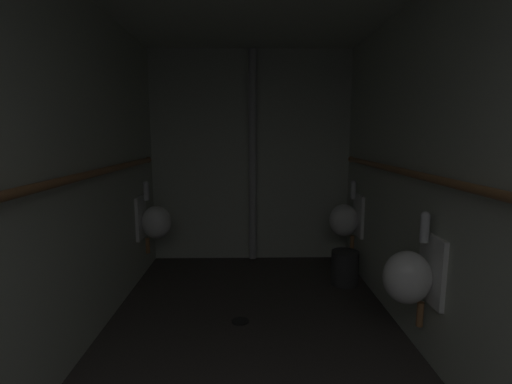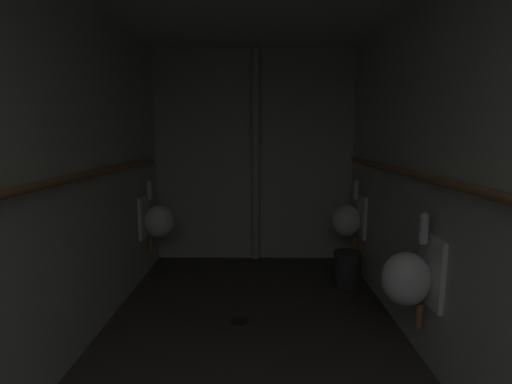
{
  "view_description": "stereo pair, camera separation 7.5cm",
  "coord_description": "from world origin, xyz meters",
  "px_view_note": "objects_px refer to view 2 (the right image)",
  "views": [
    {
      "loc": [
        -0.02,
        -0.18,
        1.47
      ],
      "look_at": [
        0.03,
        2.71,
        1.02
      ],
      "focal_mm": 25.94,
      "sensor_mm": 36.0,
      "label": 1
    },
    {
      "loc": [
        0.05,
        -0.18,
        1.47
      ],
      "look_at": [
        0.03,
        2.71,
        1.02
      ],
      "focal_mm": 25.94,
      "sensor_mm": 36.0,
      "label": 2
    }
  ],
  "objects_px": {
    "floor_drain": "(240,321)",
    "waste_bin": "(347,268)",
    "standpipe_back_wall": "(256,158)",
    "urinal_left_mid": "(157,220)",
    "urinal_right_far": "(349,220)",
    "urinal_right_mid": "(410,277)"
  },
  "relations": [
    {
      "from": "urinal_right_far",
      "to": "waste_bin",
      "type": "distance_m",
      "value": 0.52
    },
    {
      "from": "urinal_left_mid",
      "to": "waste_bin",
      "type": "bearing_deg",
      "value": -7.16
    },
    {
      "from": "waste_bin",
      "to": "floor_drain",
      "type": "bearing_deg",
      "value": -144.31
    },
    {
      "from": "urinal_right_far",
      "to": "waste_bin",
      "type": "relative_size",
      "value": 2.24
    },
    {
      "from": "urinal_right_mid",
      "to": "floor_drain",
      "type": "height_order",
      "value": "urinal_right_mid"
    },
    {
      "from": "floor_drain",
      "to": "waste_bin",
      "type": "relative_size",
      "value": 0.42
    },
    {
      "from": "urinal_right_far",
      "to": "waste_bin",
      "type": "xyz_separation_m",
      "value": [
        -0.07,
        -0.3,
        -0.43
      ]
    },
    {
      "from": "urinal_right_far",
      "to": "standpipe_back_wall",
      "type": "distance_m",
      "value": 1.24
    },
    {
      "from": "urinal_left_mid",
      "to": "urinal_right_far",
      "type": "xyz_separation_m",
      "value": [
        2.0,
        0.05,
        0.0
      ]
    },
    {
      "from": "urinal_right_mid",
      "to": "floor_drain",
      "type": "distance_m",
      "value": 1.36
    },
    {
      "from": "urinal_left_mid",
      "to": "urinal_right_mid",
      "type": "distance_m",
      "value": 2.52
    },
    {
      "from": "urinal_left_mid",
      "to": "urinal_right_far",
      "type": "height_order",
      "value": "same"
    },
    {
      "from": "standpipe_back_wall",
      "to": "waste_bin",
      "type": "bearing_deg",
      "value": -38.82
    },
    {
      "from": "floor_drain",
      "to": "standpipe_back_wall",
      "type": "bearing_deg",
      "value": 85.53
    },
    {
      "from": "urinal_right_mid",
      "to": "waste_bin",
      "type": "height_order",
      "value": "urinal_right_mid"
    },
    {
      "from": "urinal_right_mid",
      "to": "standpipe_back_wall",
      "type": "xyz_separation_m",
      "value": [
        -0.98,
        2.02,
        0.62
      ]
    },
    {
      "from": "floor_drain",
      "to": "waste_bin",
      "type": "bearing_deg",
      "value": 35.69
    },
    {
      "from": "urinal_right_far",
      "to": "waste_bin",
      "type": "height_order",
      "value": "urinal_right_far"
    },
    {
      "from": "standpipe_back_wall",
      "to": "waste_bin",
      "type": "height_order",
      "value": "standpipe_back_wall"
    },
    {
      "from": "standpipe_back_wall",
      "to": "floor_drain",
      "type": "relative_size",
      "value": 16.96
    },
    {
      "from": "urinal_left_mid",
      "to": "floor_drain",
      "type": "xyz_separation_m",
      "value": [
        0.91,
        -0.98,
        -0.59
      ]
    },
    {
      "from": "urinal_left_mid",
      "to": "urinal_right_mid",
      "type": "height_order",
      "value": "same"
    }
  ]
}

